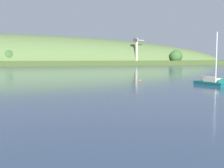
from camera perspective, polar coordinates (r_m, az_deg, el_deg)
dockside_crane at (r=255.82m, az=4.98°, el=6.44°), size 13.98×11.12×23.73m
sailboat_near_mooring at (r=62.90m, az=20.11°, el=-0.04°), size 4.36×9.17×12.47m
mooring_buoy_midchannel at (r=73.29m, az=5.57°, el=0.69°), size 0.59×0.59×0.67m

